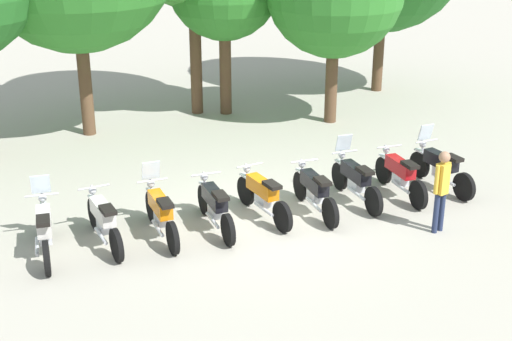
{
  "coord_description": "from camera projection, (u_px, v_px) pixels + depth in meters",
  "views": [
    {
      "loc": [
        -4.99,
        -12.24,
        6.2
      ],
      "look_at": [
        0.0,
        0.5,
        0.9
      ],
      "focal_mm": 48.87,
      "sensor_mm": 36.0,
      "label": 1
    }
  ],
  "objects": [
    {
      "name": "motorcycle_6",
      "position": [
        355.0,
        179.0,
        15.24
      ],
      "size": [
        0.62,
        2.19,
        1.37
      ],
      "rotation": [
        0.0,
        0.0,
        1.56
      ],
      "color": "black",
      "rests_on": "ground_plane"
    },
    {
      "name": "person_0",
      "position": [
        442.0,
        185.0,
        13.65
      ],
      "size": [
        0.41,
        0.27,
        1.7
      ],
      "rotation": [
        0.0,
        0.0,
        1.81
      ],
      "color": "#232D4C",
      "rests_on": "ground_plane"
    },
    {
      "name": "motorcycle_5",
      "position": [
        314.0,
        190.0,
        14.69
      ],
      "size": [
        0.62,
        2.19,
        0.99
      ],
      "rotation": [
        0.0,
        0.0,
        1.54
      ],
      "color": "black",
      "rests_on": "ground_plane"
    },
    {
      "name": "motorcycle_8",
      "position": [
        440.0,
        167.0,
        15.96
      ],
      "size": [
        0.62,
        2.19,
        1.37
      ],
      "rotation": [
        0.0,
        0.0,
        1.65
      ],
      "color": "black",
      "rests_on": "ground_plane"
    },
    {
      "name": "motorcycle_0",
      "position": [
        45.0,
        229.0,
        12.94
      ],
      "size": [
        0.62,
        2.19,
        1.37
      ],
      "rotation": [
        0.0,
        0.0,
        1.49
      ],
      "color": "black",
      "rests_on": "ground_plane"
    },
    {
      "name": "motorcycle_2",
      "position": [
        160.0,
        212.0,
        13.65
      ],
      "size": [
        0.62,
        2.19,
        1.37
      ],
      "rotation": [
        0.0,
        0.0,
        1.59
      ],
      "color": "black",
      "rests_on": "ground_plane"
    },
    {
      "name": "ground_plane",
      "position": [
        265.0,
        219.0,
        14.56
      ],
      "size": [
        80.0,
        80.0,
        0.0
      ],
      "primitive_type": "plane",
      "color": "#ADA899"
    },
    {
      "name": "motorcycle_4",
      "position": [
        263.0,
        195.0,
        14.47
      ],
      "size": [
        0.62,
        2.18,
        0.99
      ],
      "rotation": [
        0.0,
        0.0,
        1.7
      ],
      "color": "black",
      "rests_on": "ground_plane"
    },
    {
      "name": "motorcycle_3",
      "position": [
        215.0,
        205.0,
        13.97
      ],
      "size": [
        0.62,
        2.19,
        0.99
      ],
      "rotation": [
        0.0,
        0.0,
        1.57
      ],
      "color": "black",
      "rests_on": "ground_plane"
    },
    {
      "name": "motorcycle_7",
      "position": [
        400.0,
        174.0,
        15.57
      ],
      "size": [
        0.62,
        2.19,
        0.99
      ],
      "rotation": [
        0.0,
        0.0,
        1.52
      ],
      "color": "black",
      "rests_on": "ground_plane"
    },
    {
      "name": "motorcycle_1",
      "position": [
        104.0,
        220.0,
        13.34
      ],
      "size": [
        0.62,
        2.19,
        0.99
      ],
      "rotation": [
        0.0,
        0.0,
        1.67
      ],
      "color": "black",
      "rests_on": "ground_plane"
    }
  ]
}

